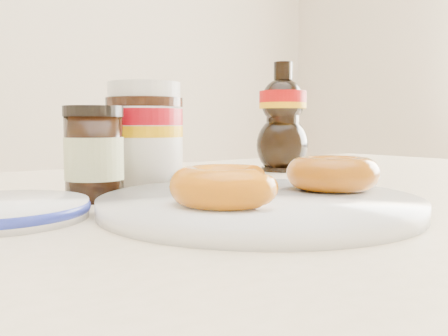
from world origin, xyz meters
TOP-DOWN VIEW (x-y plane):
  - dining_table at (0.00, 0.10)m, footprint 1.40×0.90m
  - plate at (-0.08, 0.03)m, footprint 0.28×0.28m
  - donut_bitten at (-0.13, 0.01)m, footprint 0.09×0.09m
  - donut_whole at (0.01, 0.02)m, footprint 0.10×0.10m
  - nutella_jar at (-0.09, 0.22)m, footprint 0.09×0.09m
  - syrup_bottle at (0.21, 0.30)m, footprint 0.11×0.10m
  - dark_jar at (-0.17, 0.18)m, footprint 0.06×0.06m

SIDE VIEW (x-z plane):
  - dining_table at x=0.00m, z-range 0.29..1.04m
  - plate at x=-0.08m, z-range 0.75..0.76m
  - donut_bitten at x=-0.13m, z-range 0.76..0.79m
  - donut_whole at x=0.01m, z-range 0.76..0.80m
  - dark_jar at x=-0.17m, z-range 0.75..0.84m
  - nutella_jar at x=-0.09m, z-range 0.75..0.88m
  - syrup_bottle at x=0.21m, z-range 0.75..0.93m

